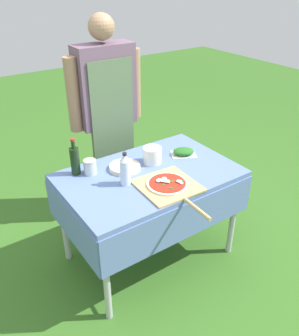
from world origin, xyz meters
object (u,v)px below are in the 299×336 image
(prep_table, at_px, (149,184))
(water_bottle, at_px, (125,170))
(sauce_jar, at_px, (90,168))
(herb_container, at_px, (184,152))
(oil_bottle, at_px, (75,160))
(pizza_on_peel, at_px, (169,185))
(plate_stack, at_px, (125,167))
(mixing_tub, at_px, (152,155))
(person_cook, at_px, (106,106))

(prep_table, bearing_deg, water_bottle, -172.76)
(sauce_jar, bearing_deg, herb_container, -12.02)
(sauce_jar, bearing_deg, oil_bottle, 146.76)
(pizza_on_peel, xyz_separation_m, water_bottle, (-0.21, 0.19, 0.10))
(water_bottle, height_order, herb_container, water_bottle)
(herb_container, bearing_deg, prep_table, -168.18)
(prep_table, distance_m, plate_stack, 0.21)
(mixing_tub, bearing_deg, sauce_jar, 165.56)
(plate_stack, relative_size, sauce_jar, 2.14)
(pizza_on_peel, distance_m, oil_bottle, 0.66)
(prep_table, bearing_deg, oil_bottle, 146.20)
(person_cook, xyz_separation_m, oil_bottle, (-0.49, -0.43, -0.16))
(oil_bottle, relative_size, herb_container, 1.17)
(pizza_on_peel, bearing_deg, sauce_jar, 129.70)
(pizza_on_peel, distance_m, mixing_tub, 0.35)
(water_bottle, distance_m, plate_stack, 0.22)
(herb_container, bearing_deg, person_cook, 114.95)
(herb_container, relative_size, mixing_tub, 1.68)
(pizza_on_peel, height_order, herb_container, herb_container)
(pizza_on_peel, xyz_separation_m, mixing_tub, (0.10, 0.33, 0.05))
(herb_container, distance_m, sauce_jar, 0.72)
(sauce_jar, bearing_deg, plate_stack, -19.95)
(pizza_on_peel, height_order, sauce_jar, sauce_jar)
(prep_table, bearing_deg, pizza_on_peel, -89.50)
(water_bottle, bearing_deg, person_cook, 69.45)
(person_cook, xyz_separation_m, mixing_tub, (0.03, -0.60, -0.20))
(prep_table, distance_m, person_cook, 0.80)
(person_cook, xyz_separation_m, plate_stack, (-0.18, -0.57, -0.25))
(herb_container, bearing_deg, sauce_jar, 167.98)
(mixing_tub, bearing_deg, pizza_on_peel, -106.97)
(oil_bottle, distance_m, mixing_tub, 0.55)
(plate_stack, bearing_deg, pizza_on_peel, -72.76)
(oil_bottle, height_order, mixing_tub, oil_bottle)
(person_cook, distance_m, herb_container, 0.74)
(mixing_tub, distance_m, plate_stack, 0.22)
(water_bottle, bearing_deg, plate_stack, 60.53)
(oil_bottle, height_order, herb_container, oil_bottle)
(pizza_on_peel, height_order, mixing_tub, mixing_tub)
(prep_table, relative_size, sauce_jar, 11.80)
(prep_table, xyz_separation_m, pizza_on_peel, (0.00, -0.22, 0.10))
(pizza_on_peel, relative_size, sauce_jar, 5.92)
(pizza_on_peel, height_order, water_bottle, water_bottle)
(prep_table, relative_size, mixing_tub, 9.03)
(water_bottle, bearing_deg, prep_table, 7.24)
(mixing_tub, relative_size, plate_stack, 0.61)
(oil_bottle, distance_m, herb_container, 0.82)
(person_cook, distance_m, mixing_tub, 0.63)
(pizza_on_peel, relative_size, plate_stack, 2.77)
(prep_table, relative_size, pizza_on_peel, 1.99)
(prep_table, xyz_separation_m, oil_bottle, (-0.42, 0.28, 0.20))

